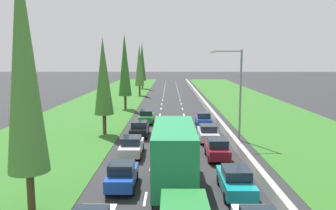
# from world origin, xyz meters

# --- Properties ---
(ground_plane) EXTENTS (300.00, 300.00, 0.00)m
(ground_plane) POSITION_xyz_m (0.00, 60.00, 0.00)
(ground_plane) COLOR #28282B
(ground_plane) RESTS_ON ground
(grass_verge_left) EXTENTS (14.00, 140.00, 0.04)m
(grass_verge_left) POSITION_xyz_m (-12.65, 60.00, 0.02)
(grass_verge_left) COLOR #2D6623
(grass_verge_left) RESTS_ON ground
(grass_verge_right) EXTENTS (14.00, 140.00, 0.04)m
(grass_verge_right) POSITION_xyz_m (14.35, 60.00, 0.02)
(grass_verge_right) COLOR #2D6623
(grass_verge_right) RESTS_ON ground
(median_barrier) EXTENTS (0.44, 120.00, 0.85)m
(median_barrier) POSITION_xyz_m (5.70, 60.00, 0.42)
(median_barrier) COLOR #9E9B93
(median_barrier) RESTS_ON ground
(lane_markings) EXTENTS (3.64, 116.00, 0.01)m
(lane_markings) POSITION_xyz_m (0.00, 60.00, 0.01)
(lane_markings) COLOR white
(lane_markings) RESTS_ON ground
(blue_hatchback_left_lane) EXTENTS (1.74, 3.90, 1.72)m
(blue_hatchback_left_lane) POSITION_xyz_m (-3.32, 16.68, 0.84)
(blue_hatchback_left_lane) COLOR #1E47B7
(blue_hatchback_left_lane) RESTS_ON ground
(green_box_truck_centre_lane) EXTENTS (2.46, 9.40, 4.18)m
(green_box_truck_centre_lane) POSITION_xyz_m (-0.07, 16.64, 2.18)
(green_box_truck_centre_lane) COLOR black
(green_box_truck_centre_lane) RESTS_ON ground
(silver_sedan_left_lane) EXTENTS (1.82, 4.50, 1.64)m
(silver_sedan_left_lane) POSITION_xyz_m (-3.55, 24.01, 0.81)
(silver_sedan_left_lane) COLOR silver
(silver_sedan_left_lane) RESTS_ON ground
(black_sedan_left_lane) EXTENTS (1.82, 4.50, 1.64)m
(black_sedan_left_lane) POSITION_xyz_m (-3.50, 31.11, 0.81)
(black_sedan_left_lane) COLOR black
(black_sedan_left_lane) RESTS_ON ground
(green_sedan_left_lane) EXTENTS (1.82, 4.50, 1.64)m
(green_sedan_left_lane) POSITION_xyz_m (-3.29, 38.75, 0.81)
(green_sedan_left_lane) COLOR #237A33
(green_sedan_left_lane) RESTS_ON ground
(teal_sedan_right_lane) EXTENTS (1.82, 4.50, 1.64)m
(teal_sedan_right_lane) POSITION_xyz_m (3.67, 15.86, 0.81)
(teal_sedan_right_lane) COLOR teal
(teal_sedan_right_lane) RESTS_ON ground
(maroon_hatchback_right_lane) EXTENTS (1.74, 3.90, 1.72)m
(maroon_hatchback_right_lane) POSITION_xyz_m (3.54, 22.96, 0.84)
(maroon_hatchback_right_lane) COLOR maroon
(maroon_hatchback_right_lane) RESTS_ON ground
(silver_sedan_right_lane) EXTENTS (1.82, 4.50, 1.64)m
(silver_sedan_right_lane) POSITION_xyz_m (3.47, 29.14, 0.81)
(silver_sedan_right_lane) COLOR silver
(silver_sedan_right_lane) RESTS_ON ground
(black_hatchback_centre_lane) EXTENTS (1.74, 3.90, 1.72)m
(black_hatchback_centre_lane) POSITION_xyz_m (0.02, 25.25, 0.84)
(black_hatchback_centre_lane) COLOR black
(black_hatchback_centre_lane) RESTS_ON ground
(blue_hatchback_right_lane) EXTENTS (1.74, 3.90, 1.72)m
(blue_hatchback_right_lane) POSITION_xyz_m (3.73, 36.50, 0.84)
(blue_hatchback_right_lane) COLOR #1E47B7
(blue_hatchback_right_lane) RESTS_ON ground
(poplar_tree_nearest) EXTENTS (2.14, 2.14, 13.74)m
(poplar_tree_nearest) POSITION_xyz_m (-7.75, 13.43, 7.93)
(poplar_tree_nearest) COLOR #4C3823
(poplar_tree_nearest) RESTS_ON ground
(poplar_tree_second) EXTENTS (2.06, 2.06, 10.37)m
(poplar_tree_second) POSITION_xyz_m (-7.37, 32.07, 6.23)
(poplar_tree_second) COLOR #4C3823
(poplar_tree_second) RESTS_ON ground
(poplar_tree_third) EXTENTS (2.10, 2.10, 12.10)m
(poplar_tree_third) POSITION_xyz_m (-7.53, 50.65, 7.10)
(poplar_tree_third) COLOR #4C3823
(poplar_tree_third) RESTS_ON ground
(poplar_tree_fourth) EXTENTS (2.08, 2.08, 11.25)m
(poplar_tree_fourth) POSITION_xyz_m (-6.99, 70.94, 6.68)
(poplar_tree_fourth) COLOR #4C3823
(poplar_tree_fourth) RESTS_ON ground
(poplar_tree_fifth) EXTENTS (2.11, 2.11, 12.47)m
(poplar_tree_fifth) POSITION_xyz_m (-7.82, 88.52, 7.29)
(poplar_tree_fifth) COLOR #4C3823
(poplar_tree_fifth) RESTS_ON ground
(street_light_mast) EXTENTS (3.20, 0.28, 9.00)m
(street_light_mast) POSITION_xyz_m (6.30, 29.40, 5.23)
(street_light_mast) COLOR gray
(street_light_mast) RESTS_ON ground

